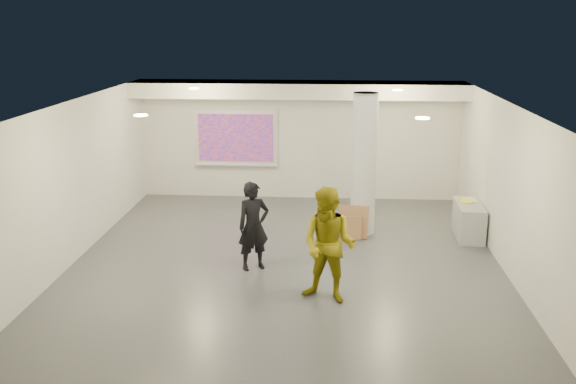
# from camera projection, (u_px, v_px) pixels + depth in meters

# --- Properties ---
(floor) EXTENTS (8.00, 9.00, 0.01)m
(floor) POSITION_uv_depth(u_px,v_px,m) (287.00, 261.00, 12.19)
(floor) COLOR #3B3E43
(floor) RESTS_ON ground
(ceiling) EXTENTS (8.00, 9.00, 0.01)m
(ceiling) POSITION_uv_depth(u_px,v_px,m) (286.00, 103.00, 11.41)
(ceiling) COLOR white
(ceiling) RESTS_ON floor
(wall_back) EXTENTS (8.00, 0.01, 3.00)m
(wall_back) POSITION_uv_depth(u_px,v_px,m) (299.00, 140.00, 16.13)
(wall_back) COLOR silver
(wall_back) RESTS_ON floor
(wall_front) EXTENTS (8.00, 0.01, 3.00)m
(wall_front) POSITION_uv_depth(u_px,v_px,m) (259.00, 281.00, 7.47)
(wall_front) COLOR silver
(wall_front) RESTS_ON floor
(wall_left) EXTENTS (0.01, 9.00, 3.00)m
(wall_left) POSITION_uv_depth(u_px,v_px,m) (75.00, 181.00, 12.07)
(wall_left) COLOR silver
(wall_left) RESTS_ON floor
(wall_right) EXTENTS (0.01, 9.00, 3.00)m
(wall_right) POSITION_uv_depth(u_px,v_px,m) (508.00, 188.00, 11.53)
(wall_right) COLOR silver
(wall_right) RESTS_ON floor
(soffit_band) EXTENTS (8.00, 1.10, 0.36)m
(soffit_band) POSITION_uv_depth(u_px,v_px,m) (298.00, 90.00, 15.26)
(soffit_band) COLOR silver
(soffit_band) RESTS_ON ceiling
(downlight_nw) EXTENTS (0.22, 0.22, 0.02)m
(downlight_nw) POSITION_uv_depth(u_px,v_px,m) (194.00, 89.00, 13.97)
(downlight_nw) COLOR #EFE08B
(downlight_nw) RESTS_ON ceiling
(downlight_ne) EXTENTS (0.22, 0.22, 0.02)m
(downlight_ne) POSITION_uv_depth(u_px,v_px,m) (398.00, 90.00, 13.67)
(downlight_ne) COLOR #EFE08B
(downlight_ne) RESTS_ON ceiling
(downlight_sw) EXTENTS (0.22, 0.22, 0.02)m
(downlight_sw) POSITION_uv_depth(u_px,v_px,m) (141.00, 115.00, 10.11)
(downlight_sw) COLOR #EFE08B
(downlight_sw) RESTS_ON ceiling
(downlight_se) EXTENTS (0.22, 0.22, 0.02)m
(downlight_se) POSITION_uv_depth(u_px,v_px,m) (422.00, 118.00, 9.82)
(downlight_se) COLOR #EFE08B
(downlight_se) RESTS_ON ceiling
(column) EXTENTS (0.52, 0.52, 3.00)m
(column) POSITION_uv_depth(u_px,v_px,m) (364.00, 164.00, 13.43)
(column) COLOR silver
(column) RESTS_ON floor
(projection_screen) EXTENTS (2.10, 0.13, 1.42)m
(projection_screen) POSITION_uv_depth(u_px,v_px,m) (236.00, 138.00, 16.19)
(projection_screen) COLOR silver
(projection_screen) RESTS_ON wall_back
(credenza) EXTENTS (0.56, 1.25, 0.72)m
(credenza) POSITION_uv_depth(u_px,v_px,m) (469.00, 220.00, 13.45)
(credenza) COLOR #95979A
(credenza) RESTS_ON floor
(papers_stack) EXTENTS (0.29, 0.37, 0.02)m
(papers_stack) POSITION_uv_depth(u_px,v_px,m) (469.00, 200.00, 13.61)
(papers_stack) COLOR silver
(papers_stack) RESTS_ON credenza
(postit_pad) EXTENTS (0.29, 0.35, 0.03)m
(postit_pad) POSITION_uv_depth(u_px,v_px,m) (466.00, 201.00, 13.50)
(postit_pad) COLOR yellow
(postit_pad) RESTS_ON credenza
(cardboard_back) EXTENTS (0.65, 0.34, 0.67)m
(cardboard_back) POSITION_uv_depth(u_px,v_px,m) (353.00, 222.00, 13.44)
(cardboard_back) COLOR #936744
(cardboard_back) RESTS_ON floor
(cardboard_front) EXTENTS (0.45, 0.14, 0.49)m
(cardboard_front) POSITION_uv_depth(u_px,v_px,m) (351.00, 228.00, 13.32)
(cardboard_front) COLOR #936744
(cardboard_front) RESTS_ON floor
(woman) EXTENTS (0.71, 0.62, 1.64)m
(woman) POSITION_uv_depth(u_px,v_px,m) (253.00, 226.00, 11.62)
(woman) COLOR black
(woman) RESTS_ON floor
(man) EXTENTS (1.11, 0.99, 1.89)m
(man) POSITION_uv_depth(u_px,v_px,m) (329.00, 245.00, 10.26)
(man) COLOR #988A12
(man) RESTS_ON floor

